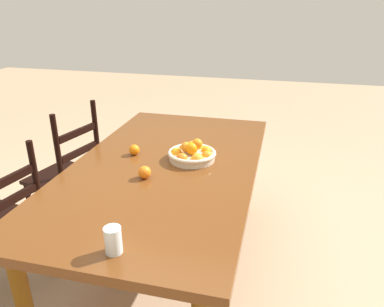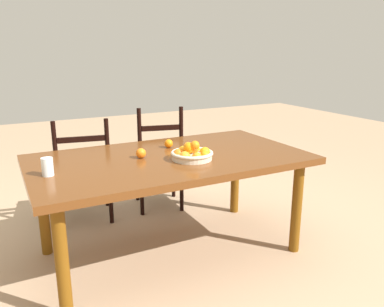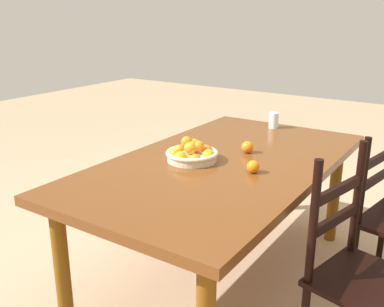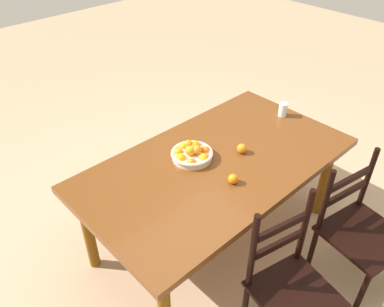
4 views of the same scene
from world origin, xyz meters
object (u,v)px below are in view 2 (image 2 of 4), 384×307
at_px(drinking_glass, 47,167).
at_px(orange_loose_1, 141,153).
at_px(dining_table, 170,167).
at_px(orange_loose_0, 169,143).
at_px(fruit_bowl, 192,153).
at_px(chair_by_cabinet, 159,163).
at_px(chair_near_window, 83,172).

bearing_deg(drinking_glass, orange_loose_1, 9.94).
height_order(dining_table, orange_loose_0, orange_loose_0).
distance_m(dining_table, orange_loose_1, 0.23).
xyz_separation_m(dining_table, orange_loose_0, (0.09, 0.22, 0.11)).
distance_m(dining_table, drinking_glass, 0.82).
distance_m(fruit_bowl, drinking_glass, 0.91).
relative_size(dining_table, drinking_glass, 17.30).
height_order(orange_loose_0, orange_loose_1, orange_loose_1).
height_order(dining_table, chair_by_cabinet, chair_by_cabinet).
distance_m(dining_table, chair_by_cabinet, 0.88).
relative_size(chair_near_window, orange_loose_1, 13.38).
bearing_deg(orange_loose_1, dining_table, -14.16).
relative_size(orange_loose_0, drinking_glass, 0.59).
bearing_deg(fruit_bowl, chair_by_cabinet, 81.07).
bearing_deg(drinking_glass, chair_near_window, 67.72).
xyz_separation_m(dining_table, chair_near_window, (-0.42, 0.87, -0.23)).
distance_m(chair_by_cabinet, drinking_glass, 1.41).
bearing_deg(dining_table, orange_loose_0, 67.87).
bearing_deg(chair_near_window, chair_by_cabinet, -174.64).
height_order(fruit_bowl, orange_loose_0, fruit_bowl).
height_order(dining_table, chair_near_window, chair_near_window).
relative_size(dining_table, chair_near_window, 2.06).
distance_m(fruit_bowl, orange_loose_1, 0.35).
relative_size(chair_by_cabinet, orange_loose_1, 14.23).
height_order(chair_by_cabinet, drinking_glass, chair_by_cabinet).
distance_m(dining_table, orange_loose_0, 0.26).
relative_size(chair_near_window, orange_loose_0, 14.22).
bearing_deg(dining_table, chair_near_window, 115.86).
relative_size(orange_loose_1, drinking_glass, 0.63).
bearing_deg(chair_near_window, dining_table, 126.08).
xyz_separation_m(chair_by_cabinet, drinking_glass, (-1.05, -0.87, 0.35)).
relative_size(chair_by_cabinet, fruit_bowl, 3.39).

